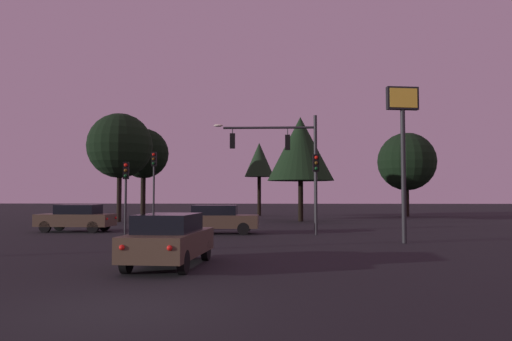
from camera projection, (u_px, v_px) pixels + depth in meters
ground_plane at (234, 225)px, 33.39m from camera, size 168.00×168.00×0.00m
traffic_signal_mast_arm at (286, 153)px, 29.26m from camera, size 6.16×0.37×6.78m
traffic_light_corner_left at (316, 178)px, 25.47m from camera, size 0.32×0.36×4.16m
traffic_light_corner_right at (126, 183)px, 25.92m from camera, size 0.33×0.37×3.80m
traffic_light_median at (154, 174)px, 31.13m from camera, size 0.30×0.35×4.78m
car_nearside_lane at (169, 239)px, 14.25m from camera, size 2.04×4.39×1.52m
car_crossing_left at (76, 218)px, 27.68m from camera, size 4.23×2.00×1.52m
car_crossing_right at (217, 219)px, 26.29m from camera, size 4.39×1.75×1.52m
store_sign_illuminated at (403, 128)px, 21.36m from camera, size 1.42×0.47×6.76m
tree_behind_sign at (407, 162)px, 47.26m from camera, size 5.53×5.53×8.03m
tree_left_far at (120, 146)px, 38.05m from camera, size 4.99×4.99×8.36m
tree_center_horizon at (300, 149)px, 38.82m from camera, size 5.22×5.22×8.21m
tree_right_cluster at (259, 160)px, 49.45m from camera, size 2.95×2.95×7.31m
tree_lot_edge at (144, 154)px, 43.92m from camera, size 4.43×4.43×7.97m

